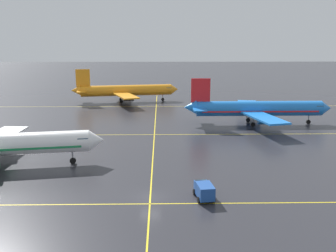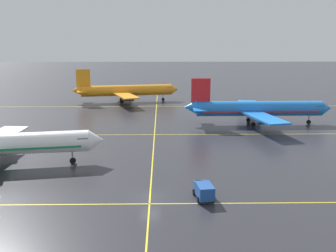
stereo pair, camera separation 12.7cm
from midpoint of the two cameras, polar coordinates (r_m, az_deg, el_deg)
ground_plane at (r=49.86m, az=-2.77°, el=-10.72°), size 600.00×600.00×0.00m
airliner_second_row at (r=92.65m, az=13.26°, el=2.55°), size 35.56×30.79×11.09m
airliner_third_row at (r=123.75m, az=-6.53°, el=5.34°), size 34.71×29.61×10.81m
taxiway_markings at (r=81.12m, az=-2.12°, el=-1.30°), size 135.05×115.39×0.01m
service_truck_red_van at (r=49.21m, az=5.39°, el=-9.61°), size 2.62×4.33×2.10m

